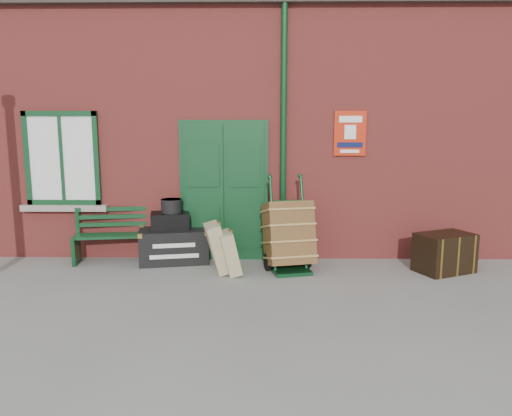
{
  "coord_description": "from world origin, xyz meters",
  "views": [
    {
      "loc": [
        0.36,
        -6.5,
        2.23
      ],
      "look_at": [
        0.23,
        0.6,
        1.0
      ],
      "focal_mm": 35.0,
      "sensor_mm": 36.0,
      "label": 1
    }
  ],
  "objects_px": {
    "bench": "(121,233)",
    "dark_trunk": "(445,253)",
    "porter_trolley": "(289,235)",
    "houdini_trunk": "(174,246)"
  },
  "relations": [
    {
      "from": "bench",
      "to": "dark_trunk",
      "type": "height_order",
      "value": "bench"
    },
    {
      "from": "bench",
      "to": "dark_trunk",
      "type": "distance_m",
      "value": 5.05
    },
    {
      "from": "bench",
      "to": "porter_trolley",
      "type": "height_order",
      "value": "porter_trolley"
    },
    {
      "from": "dark_trunk",
      "to": "bench",
      "type": "bearing_deg",
      "value": 149.27
    },
    {
      "from": "porter_trolley",
      "to": "dark_trunk",
      "type": "xyz_separation_m",
      "value": [
        2.34,
        -0.04,
        -0.25
      ]
    },
    {
      "from": "houdini_trunk",
      "to": "dark_trunk",
      "type": "relative_size",
      "value": 1.33
    },
    {
      "from": "bench",
      "to": "houdini_trunk",
      "type": "relative_size",
      "value": 1.39
    },
    {
      "from": "houdini_trunk",
      "to": "porter_trolley",
      "type": "height_order",
      "value": "porter_trolley"
    },
    {
      "from": "bench",
      "to": "houdini_trunk",
      "type": "xyz_separation_m",
      "value": [
        0.87,
        -0.07,
        -0.18
      ]
    },
    {
      "from": "porter_trolley",
      "to": "bench",
      "type": "bearing_deg",
      "value": 156.35
    }
  ]
}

